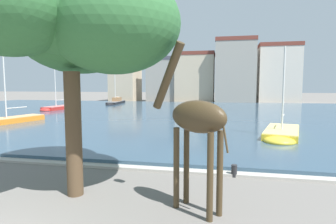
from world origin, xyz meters
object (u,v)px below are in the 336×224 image
at_px(shade_tree, 78,21).
at_px(sailboat_yellow, 281,135).
at_px(giraffe_statue, 194,120).
at_px(sailboat_red, 55,109).
at_px(sailboat_orange, 5,122).
at_px(mooring_bollard, 234,171).
at_px(sailboat_black, 115,103).

bearing_deg(shade_tree, sailboat_yellow, 51.38).
distance_m(giraffe_statue, sailboat_red, 35.77).
bearing_deg(sailboat_orange, sailboat_red, 106.71).
xyz_separation_m(sailboat_red, mooring_bollard, (24.29, -24.00, -0.21)).
height_order(sailboat_red, mooring_bollard, sailboat_red).
bearing_deg(sailboat_black, sailboat_red, -103.67).
bearing_deg(sailboat_yellow, shade_tree, -128.62).
distance_m(sailboat_orange, sailboat_black, 27.97).
height_order(giraffe_statue, mooring_bollard, giraffe_statue).
bearing_deg(mooring_bollard, sailboat_red, 135.33).
distance_m(sailboat_red, shade_tree, 33.17).
distance_m(sailboat_yellow, sailboat_black, 38.40).
bearing_deg(shade_tree, mooring_bollard, 26.57).
relative_size(sailboat_red, mooring_bollard, 18.87).
height_order(sailboat_yellow, sailboat_orange, sailboat_orange).
xyz_separation_m(giraffe_statue, mooring_bollard, (1.33, 3.33, -2.50)).
xyz_separation_m(sailboat_yellow, mooring_bollard, (-3.43, -8.30, -0.15)).
height_order(sailboat_black, mooring_bollard, sailboat_black).
distance_m(sailboat_yellow, mooring_bollard, 8.98).
relative_size(sailboat_yellow, shade_tree, 0.84).
xyz_separation_m(sailboat_red, sailboat_orange, (4.19, -13.94, -0.02)).
xyz_separation_m(giraffe_statue, shade_tree, (-3.99, 0.66, 3.17)).
height_order(sailboat_red, sailboat_black, sailboat_red).
height_order(sailboat_red, sailboat_yellow, sailboat_red).
height_order(giraffe_statue, sailboat_yellow, sailboat_yellow).
bearing_deg(sailboat_red, sailboat_yellow, -29.54).
bearing_deg(mooring_bollard, sailboat_orange, 153.41).
xyz_separation_m(shade_tree, mooring_bollard, (5.33, 2.66, -5.67)).
bearing_deg(sailboat_red, mooring_bollard, -44.67).
height_order(sailboat_orange, sailboat_black, sailboat_orange).
relative_size(sailboat_yellow, sailboat_black, 0.71).
bearing_deg(giraffe_statue, sailboat_yellow, 67.72).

